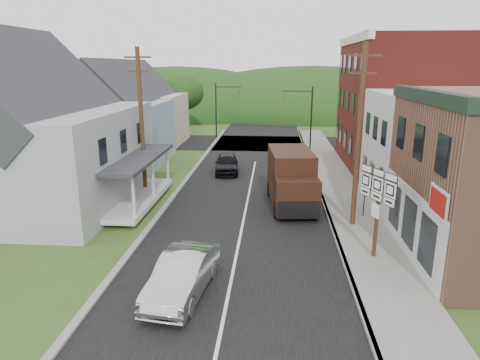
% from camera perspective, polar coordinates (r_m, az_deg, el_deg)
% --- Properties ---
extents(ground, '(120.00, 120.00, 0.00)m').
position_cam_1_polar(ground, '(19.14, -0.38, -9.52)').
color(ground, '#2D4719').
rests_on(ground, ground).
extents(road, '(9.00, 90.00, 0.02)m').
position_cam_1_polar(road, '(28.51, 1.34, -1.12)').
color(road, black).
rests_on(road, ground).
extents(cross_road, '(60.00, 9.00, 0.02)m').
position_cam_1_polar(cross_road, '(45.07, 2.58, 4.94)').
color(cross_road, black).
rests_on(cross_road, ground).
extents(sidewalk_right, '(2.80, 55.00, 0.15)m').
position_cam_1_polar(sidewalk_right, '(26.90, 13.76, -2.40)').
color(sidewalk_right, slate).
rests_on(sidewalk_right, ground).
extents(curb_right, '(0.20, 55.00, 0.15)m').
position_cam_1_polar(curb_right, '(26.71, 10.90, -2.36)').
color(curb_right, slate).
rests_on(curb_right, ground).
extents(curb_left, '(0.30, 55.00, 0.12)m').
position_cam_1_polar(curb_left, '(27.24, -8.71, -1.94)').
color(curb_left, slate).
rests_on(curb_left, ground).
extents(storefront_white, '(8.00, 7.00, 6.50)m').
position_cam_1_polar(storefront_white, '(27.10, 25.71, 3.58)').
color(storefront_white, silver).
rests_on(storefront_white, ground).
extents(storefront_red, '(8.00, 12.00, 10.00)m').
position_cam_1_polar(storefront_red, '(35.82, 20.70, 9.42)').
color(storefront_red, maroon).
rests_on(storefront_red, ground).
extents(house_gray, '(10.20, 12.24, 8.35)m').
position_cam_1_polar(house_gray, '(27.22, -25.39, 5.77)').
color(house_gray, '#A2A4A7').
rests_on(house_gray, ground).
extents(house_blue, '(7.14, 8.16, 7.28)m').
position_cam_1_polar(house_blue, '(36.79, -15.50, 7.91)').
color(house_blue, '#849CB4').
rests_on(house_blue, ground).
extents(house_cream, '(7.14, 8.16, 7.28)m').
position_cam_1_polar(house_cream, '(45.44, -12.26, 9.40)').
color(house_cream, '#BEB293').
rests_on(house_cream, ground).
extents(utility_pole_right, '(1.60, 0.26, 9.00)m').
position_cam_1_polar(utility_pole_right, '(21.48, 15.56, 5.68)').
color(utility_pole_right, '#472D19').
rests_on(utility_pole_right, ground).
extents(utility_pole_left, '(1.60, 0.26, 9.00)m').
position_cam_1_polar(utility_pole_left, '(26.77, -13.00, 7.62)').
color(utility_pole_left, '#472D19').
rests_on(utility_pole_left, ground).
extents(traffic_signal_right, '(2.87, 0.20, 6.00)m').
position_cam_1_polar(traffic_signal_right, '(41.14, 8.54, 9.09)').
color(traffic_signal_right, black).
rests_on(traffic_signal_right, ground).
extents(traffic_signal_left, '(2.87, 0.20, 6.00)m').
position_cam_1_polar(traffic_signal_left, '(48.36, -2.39, 10.13)').
color(traffic_signal_left, black).
rests_on(traffic_signal_left, ground).
extents(tree_left_b, '(4.80, 4.80, 6.94)m').
position_cam_1_polar(tree_left_b, '(34.82, -27.89, 8.31)').
color(tree_left_b, '#382616').
rests_on(tree_left_b, ground).
extents(tree_left_c, '(5.80, 5.80, 8.41)m').
position_cam_1_polar(tree_left_c, '(42.64, -24.68, 11.06)').
color(tree_left_c, '#382616').
rests_on(tree_left_c, ground).
extents(tree_left_d, '(4.80, 4.80, 6.94)m').
position_cam_1_polar(tree_left_d, '(50.53, -7.61, 11.51)').
color(tree_left_d, '#382616').
rests_on(tree_left_d, ground).
extents(forested_ridge, '(90.00, 30.00, 16.00)m').
position_cam_1_polar(forested_ridge, '(72.78, 3.39, 8.84)').
color(forested_ridge, black).
rests_on(forested_ridge, ground).
extents(silver_sedan, '(2.16, 4.72, 1.50)m').
position_cam_1_polar(silver_sedan, '(15.68, -7.65, -12.48)').
color(silver_sedan, '#B8B9BD').
rests_on(silver_sedan, ground).
extents(dark_sedan, '(2.12, 4.36, 1.43)m').
position_cam_1_polar(dark_sedan, '(32.46, -1.78, 2.21)').
color(dark_sedan, black).
rests_on(dark_sedan, ground).
extents(delivery_van, '(2.88, 5.94, 3.21)m').
position_cam_1_polar(delivery_van, '(24.72, 6.89, 0.13)').
color(delivery_van, black).
rests_on(delivery_van, ground).
extents(route_sign_cluster, '(0.99, 2.04, 3.86)m').
position_cam_1_polar(route_sign_cluster, '(18.34, 17.84, -2.53)').
color(route_sign_cluster, '#472D19').
rests_on(route_sign_cluster, sidewalk_right).
extents(warning_sign, '(0.28, 0.60, 2.35)m').
position_cam_1_polar(warning_sign, '(23.38, 16.28, -1.20)').
color(warning_sign, black).
rests_on(warning_sign, sidewalk_right).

